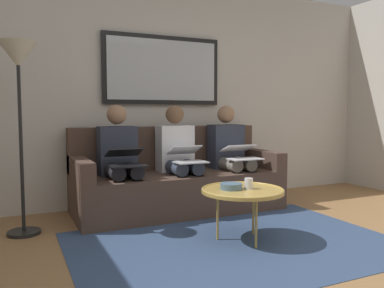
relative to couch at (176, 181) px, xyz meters
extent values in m
cube|color=beige|center=(0.00, -0.48, 0.99)|extent=(6.00, 0.12, 2.60)
cube|color=#33476B|center=(0.00, 1.27, -0.31)|extent=(2.60, 1.80, 0.01)
cube|color=#4C382D|center=(0.00, 0.07, -0.10)|extent=(2.20, 0.90, 0.42)
cube|color=#4C382D|center=(0.00, -0.28, 0.35)|extent=(2.20, 0.20, 0.48)
cube|color=#4C382D|center=(-1.03, 0.07, 0.21)|extent=(0.14, 0.90, 0.20)
cube|color=#4C382D|center=(1.03, 0.07, 0.21)|extent=(0.14, 0.90, 0.20)
cube|color=black|center=(0.00, -0.39, 1.24)|extent=(1.42, 0.04, 0.79)
cube|color=#B2B7BC|center=(0.00, -0.37, 1.24)|extent=(1.32, 0.01, 0.69)
cylinder|color=tan|center=(-0.09, 1.22, 0.11)|extent=(0.68, 0.68, 0.03)
torus|color=tan|center=(-0.09, 1.22, 0.12)|extent=(0.68, 0.68, 0.02)
cylinder|color=#B28E42|center=(-0.09, 1.42, -0.11)|extent=(0.02, 0.02, 0.41)
cylinder|color=#B28E42|center=(-0.26, 1.12, -0.11)|extent=(0.02, 0.02, 0.41)
cylinder|color=#B28E42|center=(0.09, 1.12, -0.11)|extent=(0.02, 0.02, 0.41)
cylinder|color=silver|center=(-0.15, 1.22, 0.16)|extent=(0.07, 0.07, 0.09)
cylinder|color=slate|center=(-0.01, 1.17, 0.14)|extent=(0.18, 0.18, 0.05)
cube|color=#2D3342|center=(-0.64, -0.03, 0.36)|extent=(0.38, 0.22, 0.50)
sphere|color=#997051|center=(-0.64, -0.03, 0.73)|extent=(0.20, 0.20, 0.20)
cylinder|color=gray|center=(-0.73, 0.18, 0.18)|extent=(0.14, 0.42, 0.14)
cylinder|color=gray|center=(-0.55, 0.18, 0.18)|extent=(0.14, 0.42, 0.14)
cylinder|color=gray|center=(-0.73, 0.39, -0.10)|extent=(0.11, 0.11, 0.42)
cylinder|color=gray|center=(-0.55, 0.39, -0.10)|extent=(0.11, 0.11, 0.42)
cube|color=white|center=(-0.64, 0.39, 0.25)|extent=(0.36, 0.21, 0.01)
cube|color=white|center=(-0.64, 0.24, 0.36)|extent=(0.36, 0.20, 0.09)
cube|color=#A5C6EA|center=(-0.64, 0.25, 0.36)|extent=(0.32, 0.18, 0.07)
cube|color=silver|center=(0.00, -0.03, 0.36)|extent=(0.38, 0.22, 0.50)
sphere|color=brown|center=(0.00, -0.03, 0.73)|extent=(0.20, 0.20, 0.20)
cylinder|color=#384256|center=(-0.09, 0.18, 0.18)|extent=(0.14, 0.42, 0.14)
cylinder|color=#384256|center=(0.09, 0.18, 0.18)|extent=(0.14, 0.42, 0.14)
cylinder|color=#384256|center=(-0.09, 0.39, -0.10)|extent=(0.11, 0.11, 0.42)
cylinder|color=#384256|center=(0.09, 0.39, -0.10)|extent=(0.11, 0.11, 0.42)
cube|color=silver|center=(0.00, 0.39, 0.25)|extent=(0.32, 0.23, 0.01)
cube|color=silver|center=(0.00, 0.23, 0.36)|extent=(0.32, 0.21, 0.11)
cube|color=#A5C6EA|center=(0.00, 0.23, 0.37)|extent=(0.29, 0.18, 0.09)
cube|color=#2D3342|center=(0.64, -0.03, 0.36)|extent=(0.38, 0.22, 0.50)
sphere|color=#997051|center=(0.64, -0.03, 0.73)|extent=(0.20, 0.20, 0.20)
cylinder|color=#232328|center=(0.55, 0.18, 0.18)|extent=(0.14, 0.42, 0.14)
cylinder|color=#232328|center=(0.73, 0.18, 0.18)|extent=(0.14, 0.42, 0.14)
cylinder|color=#232328|center=(0.55, 0.39, -0.10)|extent=(0.11, 0.11, 0.42)
cylinder|color=#232328|center=(0.73, 0.39, -0.10)|extent=(0.11, 0.11, 0.42)
cube|color=black|center=(0.64, 0.39, 0.25)|extent=(0.34, 0.23, 0.01)
cube|color=black|center=(0.64, 0.23, 0.36)|extent=(0.34, 0.21, 0.10)
cube|color=#A5C6EA|center=(0.64, 0.24, 0.37)|extent=(0.30, 0.18, 0.08)
cylinder|color=black|center=(1.55, 0.27, -0.30)|extent=(0.28, 0.28, 0.03)
cylinder|color=black|center=(1.55, 0.27, 0.44)|extent=(0.03, 0.03, 1.50)
cone|color=beige|center=(1.55, 0.27, 1.24)|extent=(0.32, 0.32, 0.22)
camera|label=1|loc=(1.62, 3.93, 0.75)|focal=36.67mm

